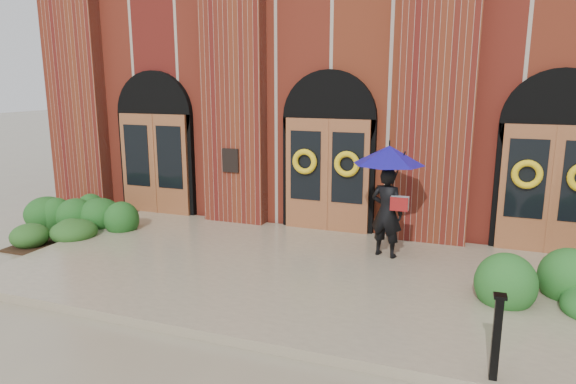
% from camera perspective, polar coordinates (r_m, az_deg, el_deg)
% --- Properties ---
extents(ground, '(90.00, 90.00, 0.00)m').
position_cam_1_polar(ground, '(9.31, -0.52, -9.54)').
color(ground, gray).
rests_on(ground, ground).
extents(landing, '(10.00, 5.30, 0.15)m').
position_cam_1_polar(landing, '(9.42, -0.19, -8.80)').
color(landing, gray).
rests_on(landing, ground).
extents(church_building, '(16.20, 12.53, 7.00)m').
position_cam_1_polar(church_building, '(17.14, 10.23, 12.27)').
color(church_building, maroon).
rests_on(church_building, ground).
extents(man_with_umbrella, '(1.63, 1.63, 2.14)m').
position_cam_1_polar(man_with_umbrella, '(9.77, 11.08, 1.34)').
color(man_with_umbrella, black).
rests_on(man_with_umbrella, landing).
extents(metal_post, '(0.15, 0.15, 1.03)m').
position_cam_1_polar(metal_post, '(6.37, 22.16, -14.53)').
color(metal_post, black).
rests_on(metal_post, landing).
extents(hedge_wall_left, '(2.92, 1.17, 0.75)m').
position_cam_1_polar(hedge_wall_left, '(13.00, -20.96, -2.26)').
color(hedge_wall_left, '#1B4C19').
rests_on(hedge_wall_left, ground).
extents(hedge_front_left, '(1.36, 1.17, 0.48)m').
position_cam_1_polar(hedge_front_left, '(12.02, -24.80, -4.41)').
color(hedge_front_left, '#224C1A').
rests_on(hedge_front_left, ground).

